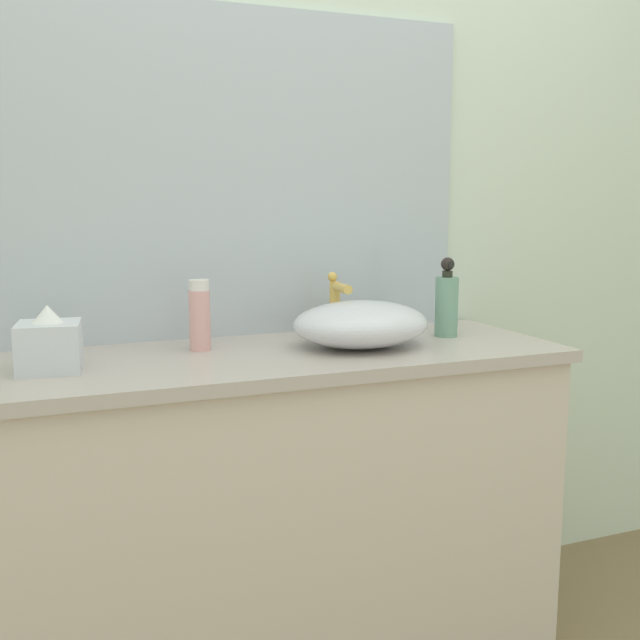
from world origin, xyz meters
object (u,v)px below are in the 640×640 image
Objects in this scene: soap_dispenser at (447,303)px; lotion_bottle at (200,316)px; sink_basin at (361,324)px; tissue_box at (49,343)px.

soap_dispenser is 0.70m from lotion_bottle.
sink_basin is 2.00× the size of lotion_bottle.
tissue_box reaches higher than sink_basin.
lotion_bottle reaches higher than sink_basin.
soap_dispenser reaches higher than sink_basin.
sink_basin is 0.30m from soap_dispenser.
lotion_bottle is (-0.41, 0.12, 0.03)m from sink_basin.
sink_basin is at bearing -169.80° from soap_dispenser.
tissue_box is (-0.37, -0.11, -0.03)m from lotion_bottle.
tissue_box is (-1.07, -0.05, -0.03)m from soap_dispenser.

